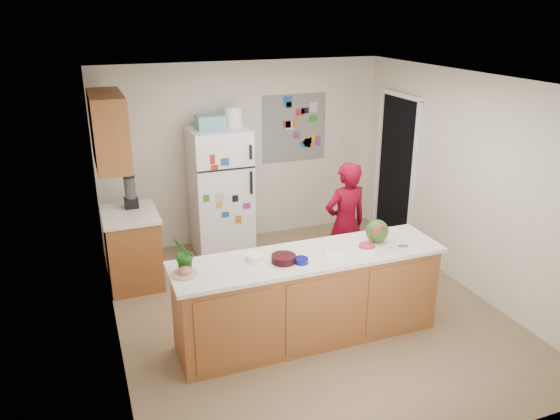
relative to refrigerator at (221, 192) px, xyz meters
name	(u,v)px	position (x,y,z in m)	size (l,w,h in m)	color
floor	(306,310)	(0.45, -1.88, -0.86)	(4.00, 4.50, 0.02)	brown
wall_back	(244,153)	(0.45, 0.38, 0.40)	(4.00, 0.02, 2.50)	beige
wall_left	(106,230)	(-1.56, -1.88, 0.40)	(0.02, 4.50, 2.50)	beige
wall_right	(468,183)	(2.46, -1.88, 0.40)	(0.02, 4.50, 2.50)	beige
ceiling	(311,79)	(0.45, -1.88, 1.66)	(4.00, 4.50, 0.02)	white
doorway	(397,170)	(2.44, -0.43, 0.17)	(0.03, 0.85, 2.04)	black
peninsula_base	(308,299)	(0.25, -2.38, -0.41)	(2.60, 0.62, 0.88)	brown
peninsula_top	(309,257)	(0.25, -2.38, 0.05)	(2.68, 0.70, 0.04)	silver
side_counter_base	(133,249)	(-1.24, -0.53, -0.42)	(0.60, 0.80, 0.86)	brown
side_counter_top	(129,214)	(-1.24, -0.53, 0.03)	(0.64, 0.84, 0.04)	silver
upper_cabinets	(109,130)	(-1.37, -0.58, 1.05)	(0.35, 1.00, 0.80)	brown
refrigerator	(221,192)	(0.00, 0.00, 0.00)	(0.75, 0.70, 1.70)	silver
fridge_top_bin	(210,122)	(-0.10, 0.00, 0.94)	(0.35, 0.28, 0.18)	#5999B2
photo_collage	(294,128)	(1.20, 0.36, 0.70)	(0.95, 0.01, 0.95)	slate
person	(345,224)	(1.13, -1.44, -0.09)	(0.55, 0.36, 1.52)	#5F0314
blender_appliance	(130,192)	(-1.19, -0.35, 0.24)	(0.13, 0.13, 0.38)	black
cutting_board	(372,244)	(0.94, -2.37, 0.08)	(0.35, 0.27, 0.01)	silver
watermelon	(377,231)	(1.00, -2.35, 0.20)	(0.23, 0.23, 0.23)	#266016
watermelon_slice	(367,245)	(0.85, -2.42, 0.09)	(0.15, 0.15, 0.02)	#E81D41
cherry_bowl	(284,259)	(-0.04, -2.44, 0.11)	(0.23, 0.23, 0.07)	black
white_bowl	(255,257)	(-0.28, -2.30, 0.10)	(0.17, 0.17, 0.06)	white
cobalt_bowl	(301,260)	(0.11, -2.51, 0.10)	(0.13, 0.13, 0.05)	#090C62
plate	(185,274)	(-0.95, -2.37, 0.08)	(0.23, 0.23, 0.02)	beige
paper_towel	(334,255)	(0.47, -2.48, 0.08)	(0.17, 0.16, 0.02)	silver
keys	(403,246)	(1.20, -2.54, 0.08)	(0.10, 0.04, 0.01)	gray
potted_plant	(183,254)	(-0.95, -2.33, 0.25)	(0.20, 0.16, 0.37)	#1A4911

